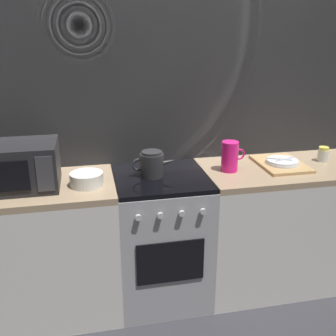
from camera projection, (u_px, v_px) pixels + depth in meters
The scene contains 11 objects.
ground_plane at pixel (161, 293), 2.85m from camera, with size 8.00×8.00×0.00m, color #2D2D33.
back_wall at pixel (152, 119), 2.74m from camera, with size 3.60×0.05×2.40m.
counter_left at pixel (22, 252), 2.52m from camera, with size 1.20×0.60×0.90m.
stove_unit at pixel (161, 238), 2.69m from camera, with size 0.60×0.63×0.90m.
counter_right at pixel (283, 225), 2.87m from camera, with size 1.20×0.60×0.90m.
microwave at pixel (18, 166), 2.32m from camera, with size 0.46×0.35×0.27m.
kettle at pixel (152, 164), 2.51m from camera, with size 0.28×0.15×0.17m.
mixing_bowl at pixel (87, 179), 2.38m from camera, with size 0.20×0.20×0.08m, color silver.
pitcher at pixel (230, 156), 2.59m from camera, with size 0.16×0.11×0.20m.
dish_pile at pixel (281, 163), 2.72m from camera, with size 0.30×0.40×0.06m.
spice_jar at pixel (323, 154), 2.80m from camera, with size 0.08×0.08×0.10m.
Camera 1 is at (-0.44, -2.33, 1.81)m, focal length 42.36 mm.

